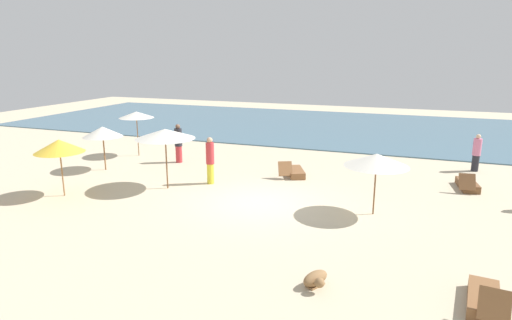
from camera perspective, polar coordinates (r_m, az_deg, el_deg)
name	(u,v)px	position (r m, az deg, el deg)	size (l,w,h in m)	color
ground_plane	(259,203)	(15.36, 0.34, -5.60)	(60.00, 60.00, 0.00)	beige
ocean_water	(341,127)	(31.42, 11.14, 4.24)	(48.00, 16.00, 0.06)	#476B7F
umbrella_0	(59,146)	(17.12, -24.41, 1.69)	(1.76, 1.76, 2.12)	olive
umbrella_1	(136,115)	(22.78, -15.43, 5.74)	(1.74, 1.74, 2.27)	brown
umbrella_2	(103,132)	(20.41, -19.49, 3.51)	(1.73, 1.73, 1.97)	brown
umbrella_3	(377,160)	(14.30, 15.54, 0.00)	(2.06, 2.06, 2.02)	brown
umbrella_4	(165,134)	(16.80, -11.84, 3.38)	(2.27, 2.27, 2.34)	brown
lounger_0	(484,300)	(10.50, 27.78, -15.95)	(0.77, 1.71, 0.72)	brown
lounger_1	(295,172)	(18.69, 5.10, -1.57)	(1.22, 1.76, 0.72)	brown
lounger_2	(467,185)	(18.72, 26.00, -2.91)	(0.81, 1.70, 0.75)	brown
person_0	(178,143)	(21.09, -10.14, 2.18)	(0.45, 0.45, 1.86)	#BF3338
person_3	(477,153)	(21.55, 26.96, 0.85)	(0.47, 0.47, 1.67)	#26262D
person_4	(210,160)	(17.42, -6.04, -0.01)	(0.44, 0.44, 1.90)	yellow
dog	(316,279)	(10.18, 7.85, -15.21)	(0.62, 0.78, 0.37)	olive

